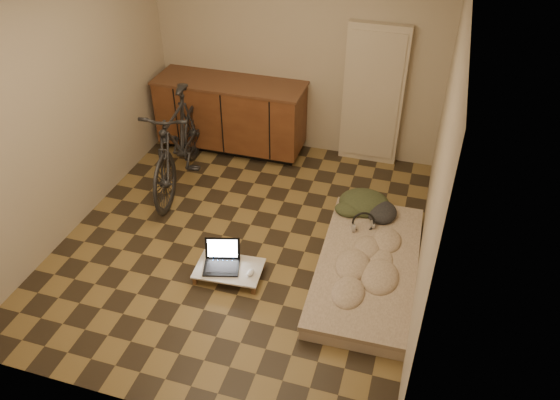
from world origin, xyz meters
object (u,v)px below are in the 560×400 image
(bicycle, at_px, (178,138))
(futon, at_px, (367,267))
(laptop, at_px, (222,260))
(lap_desk, at_px, (229,269))

(bicycle, relative_size, futon, 0.97)
(laptop, bearing_deg, lap_desk, -32.97)
(bicycle, distance_m, futon, 2.55)
(futon, xyz_separation_m, lap_desk, (-1.24, -0.40, 0.01))
(futon, relative_size, laptop, 4.83)
(bicycle, distance_m, lap_desk, 1.78)
(bicycle, xyz_separation_m, lap_desk, (1.09, -1.32, -0.51))
(bicycle, xyz_separation_m, laptop, (1.01, -1.29, -0.45))
(bicycle, bearing_deg, futon, -30.13)
(futon, bearing_deg, bicycle, 156.80)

